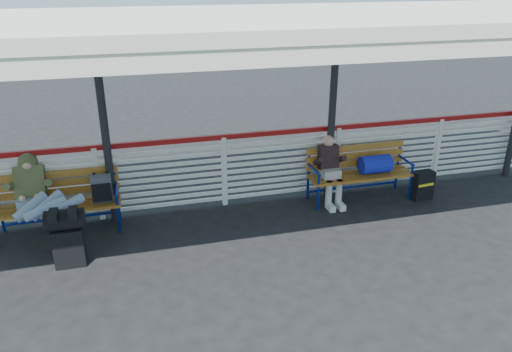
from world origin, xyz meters
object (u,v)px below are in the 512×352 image
object	(u,v)px
luggage_stack	(67,235)
suitcase_side	(422,185)
bench_left	(68,195)
traveler_man	(42,200)
bench_right	(366,166)
companion_person	(330,169)

from	to	relation	value
luggage_stack	suitcase_side	bearing A→B (deg)	6.84
bench_left	traveler_man	world-z (taller)	traveler_man
luggage_stack	suitcase_side	size ratio (longest dim) A/B	1.62
bench_left	suitcase_side	world-z (taller)	bench_left
bench_left	suitcase_side	distance (m)	5.78
luggage_stack	traveler_man	xyz separation A→B (m)	(-0.35, 0.65, 0.26)
bench_left	bench_right	size ratio (longest dim) A/B	1.00
luggage_stack	companion_person	xyz separation A→B (m)	(4.12, 0.92, 0.15)
bench_right	companion_person	world-z (taller)	companion_person
bench_right	suitcase_side	world-z (taller)	bench_right
luggage_stack	bench_right	bearing A→B (deg)	11.71
companion_person	bench_right	bearing A→B (deg)	1.32
luggage_stack	traveler_man	bearing A→B (deg)	118.68
companion_person	suitcase_side	xyz separation A→B (m)	(1.60, -0.30, -0.34)
luggage_stack	bench_right	xyz separation A→B (m)	(4.78, 0.94, 0.14)
bench_left	bench_right	xyz separation A→B (m)	(4.82, -0.08, 0.00)
bench_left	companion_person	bearing A→B (deg)	-1.34
bench_left	traveler_man	bearing A→B (deg)	-129.75
luggage_stack	traveler_man	size ratio (longest dim) A/B	0.52
traveler_man	companion_person	bearing A→B (deg)	3.44
traveler_man	bench_right	bearing A→B (deg)	3.17
luggage_stack	companion_person	distance (m)	4.22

